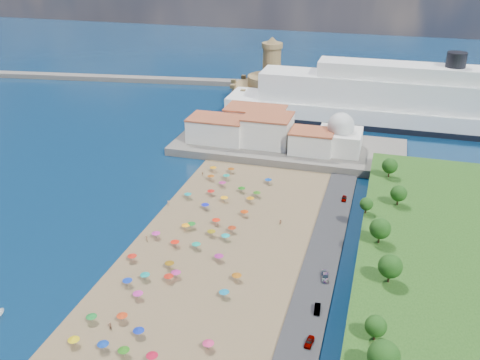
% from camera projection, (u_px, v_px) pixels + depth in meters
% --- Properties ---
extents(ground, '(700.00, 700.00, 0.00)m').
position_uv_depth(ground, '(202.00, 240.00, 150.57)').
color(ground, '#071938').
rests_on(ground, ground).
extents(terrace, '(90.00, 36.00, 3.00)m').
position_uv_depth(terrace, '(288.00, 147.00, 211.01)').
color(terrace, '#59544C').
rests_on(terrace, ground).
extents(jetty, '(18.00, 70.00, 2.40)m').
position_uv_depth(jetty, '(256.00, 116.00, 247.12)').
color(jetty, '#59544C').
rests_on(jetty, ground).
extents(breakwater, '(199.03, 34.77, 2.60)m').
position_uv_depth(breakwater, '(113.00, 78.00, 310.78)').
color(breakwater, '#59544C').
rests_on(breakwater, ground).
extents(waterfront_buildings, '(57.00, 29.00, 11.00)m').
position_uv_depth(waterfront_buildings, '(257.00, 128.00, 212.13)').
color(waterfront_buildings, silver).
rests_on(waterfront_buildings, terrace).
extents(domed_building, '(16.00, 16.00, 15.00)m').
position_uv_depth(domed_building, '(340.00, 136.00, 201.10)').
color(domed_building, silver).
rests_on(domed_building, terrace).
extents(fortress, '(40.00, 40.00, 32.40)m').
position_uv_depth(fortress, '(271.00, 88.00, 270.92)').
color(fortress, olive).
rests_on(fortress, ground).
extents(cruise_ship, '(154.98, 23.20, 33.87)m').
position_uv_depth(cruise_ship, '(399.00, 104.00, 234.60)').
color(cruise_ship, black).
rests_on(cruise_ship, ground).
extents(beach_parasols, '(32.40, 114.06, 2.20)m').
position_uv_depth(beach_parasols, '(184.00, 253.00, 140.55)').
color(beach_parasols, gray).
rests_on(beach_parasols, beach).
extents(beachgoers, '(37.60, 99.61, 1.87)m').
position_uv_depth(beachgoers, '(192.00, 242.00, 147.56)').
color(beachgoers, tan).
rests_on(beachgoers, beach).
extents(parked_cars, '(2.62, 72.33, 1.33)m').
position_uv_depth(parked_cars, '(326.00, 275.00, 133.02)').
color(parked_cars, gray).
rests_on(parked_cars, promenade).
extents(hillside_trees, '(12.91, 111.08, 7.52)m').
position_uv_depth(hillside_trees, '(384.00, 258.00, 124.39)').
color(hillside_trees, '#382314').
rests_on(hillside_trees, hillside).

